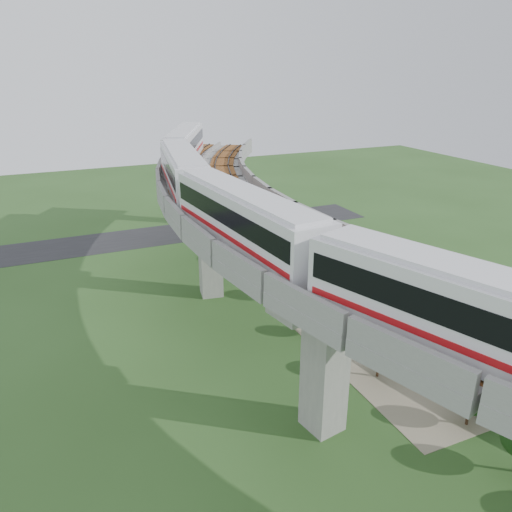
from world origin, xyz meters
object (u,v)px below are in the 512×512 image
object	(u,v)px
metro_train	(238,190)
car_dark	(341,273)
car_white	(425,335)
car_red	(434,304)

from	to	relation	value
metro_train	car_dark	distance (m)	19.40
car_white	car_dark	xyz separation A→B (m)	(0.67, 13.31, 0.07)
metro_train	car_white	world-z (taller)	metro_train
metro_train	car_white	xyz separation A→B (m)	(13.38, -6.72, -11.71)
car_white	car_dark	world-z (taller)	car_dark
car_white	car_dark	distance (m)	13.33
car_red	metro_train	bearing A→B (deg)	-122.94
car_white	car_red	distance (m)	5.72
metro_train	car_red	size ratio (longest dim) A/B	14.67
car_white	car_red	xyz separation A→B (m)	(4.28, 3.79, 0.14)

